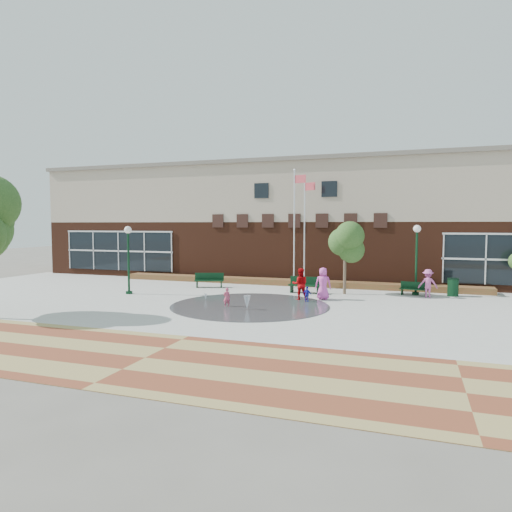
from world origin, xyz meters
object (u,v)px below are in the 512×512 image
(flagpole_left, at_px, (295,222))
(trash_can, at_px, (453,287))
(bench_left, at_px, (209,283))
(flagpole_right, at_px, (305,226))
(child_splash, at_px, (227,297))

(flagpole_left, relative_size, trash_can, 7.26)
(bench_left, distance_m, trash_can, 15.53)
(flagpole_right, xyz_separation_m, bench_left, (-6.15, -2.27, -3.91))
(flagpole_left, xyz_separation_m, bench_left, (-5.58, -1.68, -4.15))
(trash_can, xyz_separation_m, child_splash, (-11.49, -7.71, -0.05))
(trash_can, height_order, child_splash, trash_can)
(bench_left, height_order, trash_can, trash_can)
(flagpole_left, height_order, trash_can, flagpole_left)
(flagpole_left, bearing_deg, child_splash, -84.32)
(flagpole_left, bearing_deg, bench_left, -146.43)
(trash_can, distance_m, child_splash, 13.84)
(flagpole_right, bearing_deg, trash_can, 17.90)
(trash_can, bearing_deg, child_splash, -146.11)
(child_splash, bearing_deg, flagpole_right, -139.40)
(child_splash, bearing_deg, trash_can, 178.49)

